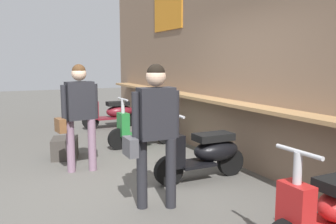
% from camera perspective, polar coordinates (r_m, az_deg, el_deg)
% --- Properties ---
extents(ground_plane, '(34.55, 34.55, 0.00)m').
position_cam_1_polar(ground_plane, '(4.69, -5.73, -12.47)').
color(ground_plane, '#56544F').
extents(market_stall_facade, '(12.34, 0.61, 3.70)m').
position_cam_1_polar(market_stall_facade, '(5.42, 14.78, 9.95)').
color(market_stall_facade, '#7F6651').
rests_on(market_stall_facade, ground_plane).
extents(scooter_maroon, '(0.46, 1.40, 0.97)m').
position_cam_1_polar(scooter_maroon, '(8.93, -8.82, -0.02)').
color(scooter_maroon, maroon).
rests_on(scooter_maroon, ground_plane).
extents(scooter_green, '(0.46, 1.40, 0.97)m').
position_cam_1_polar(scooter_green, '(6.90, -3.49, -2.36)').
color(scooter_green, '#237533').
rests_on(scooter_green, ground_plane).
extents(scooter_black, '(0.46, 1.40, 0.97)m').
position_cam_1_polar(scooter_black, '(4.99, 6.17, -6.50)').
color(scooter_black, black).
rests_on(scooter_black, ground_plane).
extents(scooter_red, '(0.46, 1.40, 0.97)m').
position_cam_1_polar(scooter_red, '(3.48, 25.51, -13.93)').
color(scooter_red, red).
rests_on(scooter_red, ground_plane).
extents(shopper_with_handbag, '(0.32, 0.65, 1.61)m').
position_cam_1_polar(shopper_with_handbag, '(5.37, -14.19, 0.68)').
color(shopper_with_handbag, gray).
rests_on(shopper_with_handbag, ground_plane).
extents(shopper_browsing, '(0.27, 0.64, 1.63)m').
position_cam_1_polar(shopper_browsing, '(3.88, -2.14, -1.72)').
color(shopper_browsing, '#232328').
rests_on(shopper_browsing, ground_plane).
extents(merchandise_crate, '(0.61, 0.54, 0.35)m').
position_cam_1_polar(merchandise_crate, '(6.35, -16.33, -5.60)').
color(merchandise_crate, '#3D3833').
rests_on(merchandise_crate, ground_plane).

